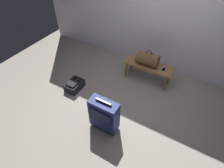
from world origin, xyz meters
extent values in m
plane|color=gray|center=(0.00, 0.00, 0.00)|extent=(6.60, 6.60, 0.00)
cube|color=silver|center=(0.00, 1.60, 1.40)|extent=(6.00, 0.10, 2.80)
cube|color=olive|center=(0.06, 0.97, 0.39)|extent=(1.00, 0.36, 0.04)
cylinder|color=olive|center=(-0.38, 0.84, 0.19)|extent=(0.05, 0.05, 0.38)
cylinder|color=olive|center=(0.50, 0.84, 0.19)|extent=(0.05, 0.05, 0.38)
cylinder|color=olive|center=(-0.38, 1.10, 0.19)|extent=(0.05, 0.05, 0.38)
cylinder|color=olive|center=(0.50, 1.10, 0.19)|extent=(0.05, 0.05, 0.38)
cylinder|color=brown|center=(0.03, 0.97, 0.54)|extent=(0.44, 0.26, 0.26)
torus|color=black|center=(0.03, 0.97, 0.68)|extent=(0.14, 0.02, 0.14)
cube|color=silver|center=(0.39, 0.96, 0.42)|extent=(0.07, 0.14, 0.01)
cube|color=black|center=(0.39, 0.96, 0.42)|extent=(0.06, 0.13, 0.00)
cube|color=navy|center=(-0.10, -0.54, 0.34)|extent=(0.47, 0.21, 0.58)
cube|color=#11183E|center=(-0.10, -0.66, 0.41)|extent=(0.38, 0.02, 0.26)
cube|color=#262628|center=(-0.10, -0.54, 0.65)|extent=(0.27, 0.03, 0.04)
cylinder|color=black|center=(-0.27, -0.47, 0.03)|extent=(0.02, 0.05, 0.05)
cylinder|color=black|center=(0.07, -0.47, 0.03)|extent=(0.02, 0.05, 0.05)
cube|color=black|center=(-1.14, -0.06, 0.09)|extent=(0.28, 0.38, 0.17)
cube|color=black|center=(-1.14, -0.12, 0.19)|extent=(0.21, 0.17, 0.04)
cube|color=black|center=(-1.20, 0.01, 0.18)|extent=(0.04, 0.19, 0.02)
cube|color=black|center=(-1.08, 0.01, 0.18)|extent=(0.04, 0.19, 0.02)
camera|label=1|loc=(0.86, -1.95, 2.65)|focal=28.10mm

